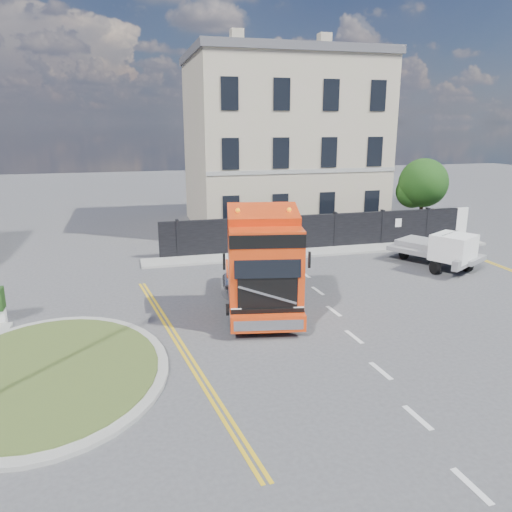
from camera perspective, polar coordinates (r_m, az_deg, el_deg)
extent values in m
plane|color=#424244|center=(19.00, 0.13, -6.72)|extent=(120.00, 120.00, 0.00)
cylinder|color=gray|center=(15.90, -22.60, -12.25)|extent=(6.80, 6.80, 0.12)
cylinder|color=#395220|center=(15.86, -22.63, -12.00)|extent=(6.20, 6.20, 0.05)
cube|color=black|center=(28.75, 7.14, 2.77)|extent=(18.00, 0.25, 2.00)
cube|color=silver|center=(32.82, 21.09, 3.40)|extent=(2.60, 0.12, 2.00)
cube|color=#B09F8C|center=(35.21, 2.78, 12.49)|extent=(12.00, 10.00, 11.00)
cube|color=#4E4E53|center=(35.43, 2.91, 21.82)|extent=(12.30, 10.30, 0.50)
cube|color=#B09F8C|center=(34.76, -2.21, 23.20)|extent=(0.80, 0.80, 1.60)
cube|color=#B09F8C|center=(36.52, 7.80, 22.69)|extent=(0.80, 0.80, 1.60)
cylinder|color=#382619|center=(35.22, 18.32, 4.71)|extent=(0.24, 0.24, 2.40)
sphere|color=black|center=(34.94, 18.59, 7.93)|extent=(3.20, 3.20, 3.20)
sphere|color=black|center=(35.08, 17.46, 7.06)|extent=(2.20, 2.20, 2.20)
cube|color=gray|center=(28.15, 7.75, 0.52)|extent=(20.00, 1.60, 0.12)
cube|color=black|center=(19.87, 0.44, -3.40)|extent=(3.57, 6.70, 0.45)
cube|color=red|center=(17.78, 0.93, -0.87)|extent=(2.95, 3.03, 2.83)
cube|color=red|center=(18.53, 0.64, 3.48)|extent=(2.65, 1.35, 1.41)
cube|color=black|center=(16.43, 1.34, -0.74)|extent=(2.20, 0.46, 1.06)
cube|color=red|center=(16.79, 1.41, -7.69)|extent=(2.55, 0.80, 0.56)
cylinder|color=black|center=(17.48, -2.44, -6.86)|extent=(0.51, 1.09, 1.05)
cylinder|color=gray|center=(17.48, -2.44, -6.86)|extent=(0.46, 0.63, 0.58)
cylinder|color=black|center=(17.68, 4.69, -6.65)|extent=(0.51, 1.09, 1.05)
cylinder|color=gray|center=(17.68, 4.69, -6.65)|extent=(0.46, 0.63, 0.58)
cylinder|color=black|center=(20.85, -2.78, -3.20)|extent=(0.51, 1.09, 1.05)
cylinder|color=gray|center=(20.85, -2.78, -3.20)|extent=(0.46, 0.63, 0.58)
cylinder|color=black|center=(21.01, 3.18, -3.06)|extent=(0.51, 1.09, 1.05)
cylinder|color=gray|center=(21.01, 3.18, -3.06)|extent=(0.46, 0.63, 0.58)
cylinder|color=black|center=(22.00, -2.87, -2.22)|extent=(0.51, 1.09, 1.05)
cylinder|color=gray|center=(22.00, -2.87, -2.22)|extent=(0.46, 0.63, 0.58)
cylinder|color=black|center=(22.16, 2.78, -2.09)|extent=(0.51, 1.09, 1.05)
cylinder|color=gray|center=(22.16, 2.78, -2.09)|extent=(0.46, 0.63, 0.58)
cube|color=slate|center=(26.88, 19.76, 0.38)|extent=(3.82, 4.80, 0.24)
cube|color=white|center=(25.63, 21.62, 0.93)|extent=(2.40, 2.36, 1.22)
cylinder|color=black|center=(25.35, 19.79, -1.24)|extent=(0.24, 0.66, 0.66)
cylinder|color=black|center=(26.39, 23.00, -0.94)|extent=(0.24, 0.66, 0.66)
cylinder|color=black|center=(27.63, 16.54, 0.33)|extent=(0.24, 0.66, 0.66)
cylinder|color=black|center=(28.58, 19.61, 0.55)|extent=(0.24, 0.66, 0.66)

